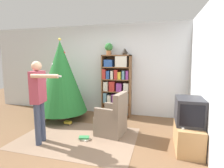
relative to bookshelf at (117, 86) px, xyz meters
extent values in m
plane|color=brown|center=(-0.21, -1.82, -0.85)|extent=(14.00, 14.00, 0.00)
cube|color=silver|center=(-0.21, 0.24, 0.45)|extent=(8.00, 0.10, 2.60)
cube|color=silver|center=(1.98, -1.82, 0.45)|extent=(0.10, 8.00, 2.60)
cube|color=#7F6651|center=(-0.42, -1.62, -0.85)|extent=(2.37, 1.63, 0.01)
cube|color=brown|center=(-0.39, 0.01, 0.01)|extent=(0.03, 0.33, 1.73)
cube|color=brown|center=(0.39, 0.01, 0.01)|extent=(0.03, 0.33, 1.73)
cube|color=brown|center=(0.00, 0.01, 0.86)|extent=(0.81, 0.33, 0.03)
cube|color=brown|center=(0.00, 0.17, 0.01)|extent=(0.81, 0.01, 1.73)
cube|color=brown|center=(0.00, 0.01, -0.82)|extent=(0.78, 0.33, 0.03)
cube|color=orange|center=(-0.29, 0.00, -0.71)|extent=(0.13, 0.31, 0.19)
cube|color=#2D7A42|center=(-0.16, -0.04, -0.70)|extent=(0.13, 0.24, 0.20)
cube|color=#2D7A42|center=(-0.01, -0.02, -0.67)|extent=(0.10, 0.28, 0.26)
cube|color=#5B899E|center=(0.16, 0.00, -0.67)|extent=(0.11, 0.31, 0.27)
cube|color=#5B899E|center=(0.29, 0.00, -0.67)|extent=(0.10, 0.30, 0.28)
cube|color=brown|center=(0.00, 0.01, -0.48)|extent=(0.78, 0.33, 0.03)
cube|color=#5B899E|center=(-0.31, -0.02, -0.33)|extent=(0.09, 0.28, 0.28)
cube|color=beige|center=(-0.19, -0.02, -0.36)|extent=(0.11, 0.28, 0.22)
cube|color=#843889|center=(-0.06, 0.00, -0.34)|extent=(0.09, 0.30, 0.25)
cube|color=#284C93|center=(0.07, -0.03, -0.32)|extent=(0.09, 0.25, 0.28)
cube|color=#2D7A42|center=(0.19, -0.03, -0.32)|extent=(0.10, 0.26, 0.29)
cube|color=#5B899E|center=(0.32, 0.00, -0.34)|extent=(0.09, 0.31, 0.25)
cube|color=brown|center=(0.00, 0.01, -0.14)|extent=(0.78, 0.33, 0.03)
cube|color=beige|center=(-0.29, -0.01, 0.00)|extent=(0.12, 0.29, 0.26)
cube|color=#B22D28|center=(-0.11, -0.03, 0.01)|extent=(0.16, 0.26, 0.27)
cube|color=#843889|center=(0.09, -0.01, -0.01)|extent=(0.15, 0.28, 0.23)
cube|color=beige|center=(0.29, -0.01, -0.01)|extent=(0.13, 0.30, 0.24)
cube|color=brown|center=(0.00, 0.01, 0.20)|extent=(0.78, 0.33, 0.03)
cube|color=#B22D28|center=(-0.33, -0.01, 0.35)|extent=(0.10, 0.29, 0.27)
cube|color=#284C93|center=(-0.22, -0.01, 0.33)|extent=(0.09, 0.29, 0.23)
cube|color=beige|center=(-0.11, -0.02, 0.33)|extent=(0.07, 0.26, 0.23)
cube|color=#B22D28|center=(0.01, -0.02, 0.34)|extent=(0.09, 0.28, 0.26)
cube|color=gold|center=(0.10, -0.02, 0.31)|extent=(0.08, 0.27, 0.20)
cube|color=#5B899E|center=(0.21, -0.03, 0.33)|extent=(0.07, 0.25, 0.24)
cube|color=#843889|center=(0.32, -0.02, 0.33)|extent=(0.07, 0.26, 0.24)
cube|color=brown|center=(0.00, 0.01, 0.54)|extent=(0.78, 0.33, 0.03)
cube|color=#284C93|center=(-0.21, -0.01, 0.65)|extent=(0.23, 0.29, 0.19)
cube|color=beige|center=(0.15, -0.02, 0.70)|extent=(0.32, 0.27, 0.29)
cube|color=tan|center=(1.69, -1.49, -0.61)|extent=(0.43, 0.87, 0.47)
cube|color=#28282D|center=(1.69, -1.49, -0.14)|extent=(0.46, 0.57, 0.47)
cube|color=black|center=(1.69, -1.78, -0.14)|extent=(0.37, 0.01, 0.36)
cube|color=white|center=(1.57, -1.75, -0.36)|extent=(0.04, 0.12, 0.02)
cylinder|color=#4C3323|center=(-1.34, -0.67, -0.80)|extent=(0.36, 0.36, 0.10)
cylinder|color=brown|center=(-1.34, -0.67, -0.69)|extent=(0.08, 0.08, 0.12)
cone|color=#1E6028|center=(-1.34, -0.67, 0.30)|extent=(1.32, 1.32, 1.87)
sphere|color=gold|center=(-1.34, -0.43, 0.53)|extent=(0.06, 0.06, 0.06)
sphere|color=gold|center=(-1.86, -0.73, -0.33)|extent=(0.05, 0.05, 0.05)
sphere|color=red|center=(-1.24, -0.64, 0.93)|extent=(0.05, 0.05, 0.05)
sphere|color=#335BB2|center=(-1.03, -0.41, 0.02)|extent=(0.07, 0.07, 0.07)
sphere|color=silver|center=(-1.48, -0.82, 0.63)|extent=(0.06, 0.06, 0.06)
sphere|color=silver|center=(-1.76, -0.38, -0.28)|extent=(0.06, 0.06, 0.06)
sphere|color=#E5CC4C|center=(-1.34, -0.67, 1.27)|extent=(0.07, 0.07, 0.07)
cube|color=#7A6B5B|center=(0.18, -1.25, -0.64)|extent=(0.64, 0.64, 0.42)
cube|color=#7A6B5B|center=(0.40, -1.28, -0.18)|extent=(0.21, 0.57, 0.50)
cube|color=#7A6B5B|center=(0.22, -1.01, -0.33)|extent=(0.51, 0.16, 0.20)
cube|color=#7A6B5B|center=(0.14, -1.49, -0.33)|extent=(0.51, 0.16, 0.20)
cylinder|color=#38425B|center=(-1.04, -1.91, -0.45)|extent=(0.11, 0.11, 0.80)
cylinder|color=#38425B|center=(-1.01, -2.09, -0.45)|extent=(0.11, 0.11, 0.80)
cube|color=#AD4256|center=(-1.03, -2.00, 0.25)|extent=(0.24, 0.35, 0.60)
cylinder|color=#DBAD89|center=(-1.06, -1.80, 0.22)|extent=(0.07, 0.07, 0.48)
cylinder|color=#DBAD89|center=(-0.75, -2.15, 0.48)|extent=(0.48, 0.16, 0.07)
cube|color=white|center=(-0.52, -2.11, 0.48)|extent=(0.11, 0.06, 0.03)
sphere|color=#DBAD89|center=(-1.03, -2.00, 0.64)|extent=(0.18, 0.18, 0.18)
cylinder|color=#935B38|center=(-0.23, 0.01, 0.94)|extent=(0.14, 0.14, 0.12)
sphere|color=#2D7033|center=(-0.23, 0.01, 1.10)|extent=(0.22, 0.22, 0.22)
cylinder|color=#473828|center=(0.22, 0.01, 0.90)|extent=(0.12, 0.12, 0.04)
cone|color=black|center=(0.22, 0.01, 0.99)|extent=(0.20, 0.20, 0.14)
cube|color=#232328|center=(-1.00, -1.01, -0.84)|extent=(0.17, 0.14, 0.03)
cube|color=gold|center=(-0.99, -1.01, -0.80)|extent=(0.17, 0.12, 0.03)
cube|color=gold|center=(-0.99, -1.02, -0.77)|extent=(0.17, 0.11, 0.02)
cube|color=beige|center=(-0.26, -1.67, -0.83)|extent=(0.23, 0.19, 0.03)
cube|color=#2D7A42|center=(-0.26, -1.67, -0.80)|extent=(0.23, 0.17, 0.04)
camera|label=1|loc=(1.16, -4.74, 0.77)|focal=28.00mm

